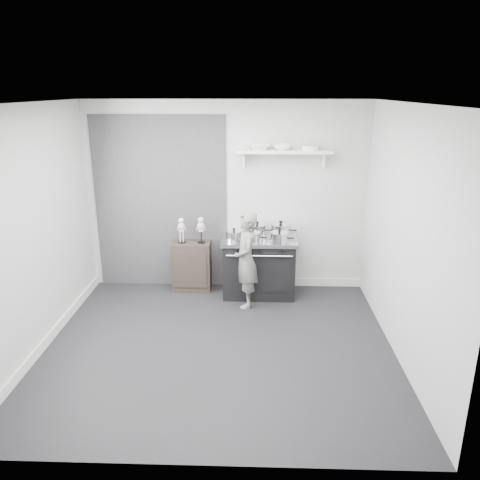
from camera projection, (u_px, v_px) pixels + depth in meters
The scene contains 16 objects.
ground at pixel (218, 346), 5.40m from camera, with size 4.00×4.00×0.00m, color black.
room_shell at pixel (209, 205), 5.04m from camera, with size 4.02×3.62×2.71m.
wall_shelf at pixel (284, 152), 6.35m from camera, with size 1.30×0.26×0.24m.
stove at pixel (259, 266), 6.66m from camera, with size 1.05×0.66×0.84m.
side_cabinet at pixel (192, 266), 6.84m from camera, with size 0.56×0.32×0.72m, color black.
child at pixel (246, 260), 6.23m from camera, with size 0.48×0.31×1.31m, color slate.
pot_front_left at pixel (234, 235), 6.42m from camera, with size 0.32×0.23×0.18m.
pot_back_left at pixel (257, 229), 6.65m from camera, with size 0.35×0.26×0.20m.
pot_back_right at pixel (281, 230), 6.62m from camera, with size 0.37×0.28×0.22m.
pot_front_right at pixel (279, 237), 6.31m from camera, with size 0.33×0.24×0.19m.
pot_front_center at pixel (253, 237), 6.35m from camera, with size 0.30×0.21×0.17m.
skeleton_full at pixel (181, 228), 6.66m from camera, with size 0.12×0.08×0.42m, color beige, non-canonical shape.
skeleton_torso at pixel (201, 228), 6.65m from camera, with size 0.12×0.08×0.44m, color beige, non-canonical shape.
bowl_large at pixel (260, 147), 6.33m from camera, with size 0.29×0.29×0.07m, color white.
bowl_small at pixel (282, 147), 6.32m from camera, with size 0.24×0.24×0.08m, color white.
plate_stack at pixel (310, 148), 6.31m from camera, with size 0.23×0.23×0.06m, color white.
Camera 1 is at (0.41, -4.75, 2.84)m, focal length 35.00 mm.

